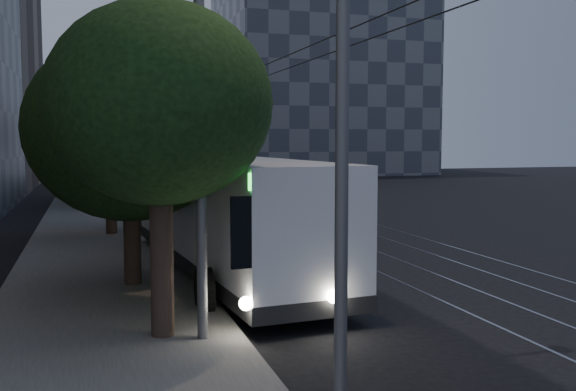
% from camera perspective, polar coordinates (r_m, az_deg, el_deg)
% --- Properties ---
extents(ground, '(120.00, 120.00, 0.00)m').
position_cam_1_polar(ground, '(18.27, 8.44, -7.35)').
color(ground, black).
rests_on(ground, ground).
extents(sidewalk, '(5.00, 90.00, 0.15)m').
position_cam_1_polar(sidewalk, '(36.29, -16.67, -1.25)').
color(sidewalk, slate).
rests_on(sidewalk, ground).
extents(tram_rails, '(4.52, 90.00, 0.02)m').
position_cam_1_polar(tram_rails, '(37.71, -1.30, -0.91)').
color(tram_rails, '#9B9BA4').
rests_on(tram_rails, ground).
extents(overhead_wires, '(2.23, 90.00, 6.00)m').
position_cam_1_polar(overhead_wires, '(36.19, -12.80, 4.21)').
color(overhead_wires, black).
rests_on(overhead_wires, ground).
extents(building_distant_right, '(22.00, 18.00, 24.00)m').
position_cam_1_polar(building_distant_right, '(76.04, 2.79, 11.12)').
color(building_distant_right, '#3D424E').
rests_on(building_distant_right, ground).
extents(trolleybus, '(3.81, 13.12, 5.63)m').
position_cam_1_polar(trolleybus, '(18.63, -5.75, -1.48)').
color(trolleybus, silver).
rests_on(trolleybus, ground).
extents(pickup_silver, '(3.48, 6.05, 1.59)m').
position_cam_1_polar(pickup_silver, '(28.85, -10.19, -1.24)').
color(pickup_silver, '#A8ACB0').
rests_on(pickup_silver, ground).
extents(car_white_a, '(2.49, 4.51, 1.45)m').
position_cam_1_polar(car_white_a, '(32.99, -8.39, -0.56)').
color(car_white_a, silver).
rests_on(car_white_a, ground).
extents(car_white_b, '(3.26, 5.25, 1.42)m').
position_cam_1_polar(car_white_b, '(40.40, -11.61, 0.38)').
color(car_white_b, white).
rests_on(car_white_b, ground).
extents(car_white_c, '(2.50, 4.09, 1.27)m').
position_cam_1_polar(car_white_c, '(43.71, -12.33, 0.61)').
color(car_white_c, silver).
rests_on(car_white_c, ground).
extents(car_white_d, '(2.57, 4.53, 1.45)m').
position_cam_1_polar(car_white_d, '(51.43, -11.50, 1.37)').
color(car_white_d, white).
rests_on(car_white_d, ground).
extents(tree_0, '(4.24, 4.24, 6.47)m').
position_cam_1_polar(tree_0, '(12.26, -11.38, 7.91)').
color(tree_0, '#31231B').
rests_on(tree_0, ground).
extents(tree_1, '(5.29, 5.29, 6.56)m').
position_cam_1_polar(tree_1, '(16.93, -13.88, 5.81)').
color(tree_1, '#31231B').
rests_on(tree_1, ground).
extents(tree_2, '(5.68, 5.68, 7.26)m').
position_cam_1_polar(tree_2, '(26.37, -15.63, 6.57)').
color(tree_2, '#31231B').
rests_on(tree_2, ground).
extents(tree_3, '(5.73, 5.73, 7.54)m').
position_cam_1_polar(tree_3, '(37.97, -16.13, 6.40)').
color(tree_3, '#31231B').
rests_on(tree_3, ground).
extents(tree_4, '(5.49, 5.49, 7.02)m').
position_cam_1_polar(tree_4, '(43.67, -16.26, 5.65)').
color(tree_4, '#31231B').
rests_on(tree_4, ground).
extents(tree_5, '(3.90, 3.90, 6.04)m').
position_cam_1_polar(tree_5, '(51.49, -15.84, 5.21)').
color(tree_5, '#31231B').
rests_on(tree_5, ground).
extents(streetlamp_far, '(2.53, 0.44, 10.54)m').
position_cam_1_polar(streetlamp_far, '(36.37, -12.58, 8.71)').
color(streetlamp_far, '#5E5E61').
rests_on(streetlamp_far, ground).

